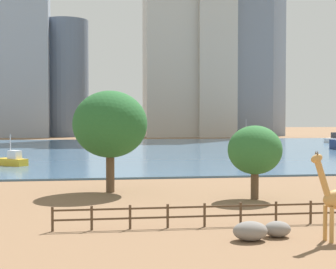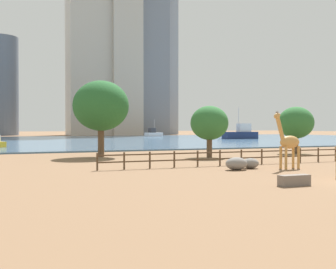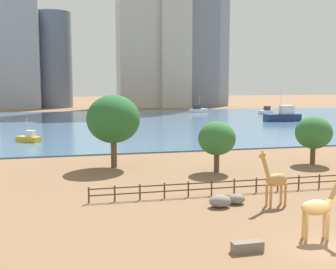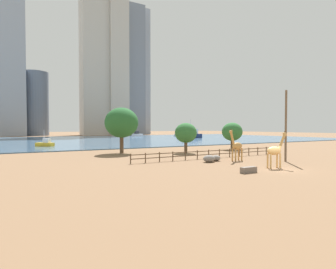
{
  "view_description": "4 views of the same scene",
  "coord_description": "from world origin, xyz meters",
  "px_view_note": "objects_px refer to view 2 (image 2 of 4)",
  "views": [
    {
      "loc": [
        -10.81,
        -15.44,
        6.02
      ],
      "look_at": [
        -3.34,
        36.35,
        4.25
      ],
      "focal_mm": 55.0,
      "sensor_mm": 36.0,
      "label": 1
    },
    {
      "loc": [
        -19.73,
        -18.44,
        3.22
      ],
      "look_at": [
        -2.01,
        25.32,
        2.34
      ],
      "focal_mm": 45.0,
      "sensor_mm": 36.0,
      "label": 2
    },
    {
      "loc": [
        -14.39,
        -20.89,
        9.43
      ],
      "look_at": [
        -2.64,
        28.54,
        3.2
      ],
      "focal_mm": 45.0,
      "sensor_mm": 36.0,
      "label": 3
    },
    {
      "loc": [
        -24.59,
        -19.12,
        4.59
      ],
      "look_at": [
        -0.23,
        25.54,
        3.23
      ],
      "focal_mm": 28.0,
      "sensor_mm": 36.0,
      "label": 4
    }
  ],
  "objects_px": {
    "boulder_by_pole": "(236,164)",
    "feeding_trough": "(294,180)",
    "giraffe_companion": "(288,142)",
    "tree_left_large": "(101,106)",
    "tree_right_tall": "(296,123)",
    "boulder_near_fence": "(251,163)",
    "boat_sailboat": "(220,134)",
    "tree_center_broad": "(209,123)",
    "boat_tug": "(153,133)",
    "boat_ferry": "(241,134)"
  },
  "relations": [
    {
      "from": "giraffe_companion",
      "to": "boulder_by_pole",
      "type": "height_order",
      "value": "giraffe_companion"
    },
    {
      "from": "boulder_near_fence",
      "to": "boat_tug",
      "type": "relative_size",
      "value": 0.22
    },
    {
      "from": "boulder_near_fence",
      "to": "tree_center_broad",
      "type": "height_order",
      "value": "tree_center_broad"
    },
    {
      "from": "boulder_by_pole",
      "to": "boat_ferry",
      "type": "bearing_deg",
      "value": 57.88
    },
    {
      "from": "giraffe_companion",
      "to": "boat_sailboat",
      "type": "bearing_deg",
      "value": -124.54
    },
    {
      "from": "giraffe_companion",
      "to": "boat_ferry",
      "type": "bearing_deg",
      "value": -127.57
    },
    {
      "from": "giraffe_companion",
      "to": "tree_left_large",
      "type": "bearing_deg",
      "value": -68.21
    },
    {
      "from": "giraffe_companion",
      "to": "tree_left_large",
      "type": "relative_size",
      "value": 0.54
    },
    {
      "from": "boulder_by_pole",
      "to": "boat_sailboat",
      "type": "xyz_separation_m",
      "value": [
        46.95,
        86.83,
        0.51
      ]
    },
    {
      "from": "giraffe_companion",
      "to": "boat_sailboat",
      "type": "xyz_separation_m",
      "value": [
        42.76,
        87.47,
        -1.07
      ]
    },
    {
      "from": "tree_center_broad",
      "to": "boat_ferry",
      "type": "height_order",
      "value": "boat_ferry"
    },
    {
      "from": "tree_right_tall",
      "to": "boat_sailboat",
      "type": "height_order",
      "value": "tree_right_tall"
    },
    {
      "from": "boulder_by_pole",
      "to": "tree_right_tall",
      "type": "distance_m",
      "value": 21.89
    },
    {
      "from": "tree_right_tall",
      "to": "boat_sailboat",
      "type": "relative_size",
      "value": 1.02
    },
    {
      "from": "tree_center_broad",
      "to": "boulder_near_fence",
      "type": "bearing_deg",
      "value": -102.37
    },
    {
      "from": "boulder_by_pole",
      "to": "feeding_trough",
      "type": "distance_m",
      "value": 8.57
    },
    {
      "from": "boat_ferry",
      "to": "tree_right_tall",
      "type": "bearing_deg",
      "value": 66.22
    },
    {
      "from": "tree_center_broad",
      "to": "boat_ferry",
      "type": "distance_m",
      "value": 62.64
    },
    {
      "from": "tree_left_large",
      "to": "tree_right_tall",
      "type": "xyz_separation_m",
      "value": [
        22.87,
        -3.35,
        -1.75
      ]
    },
    {
      "from": "tree_right_tall",
      "to": "boat_tug",
      "type": "relative_size",
      "value": 0.89
    },
    {
      "from": "giraffe_companion",
      "to": "boat_ferry",
      "type": "height_order",
      "value": "boat_ferry"
    },
    {
      "from": "boat_sailboat",
      "to": "boat_tug",
      "type": "distance_m",
      "value": 20.77
    },
    {
      "from": "boulder_by_pole",
      "to": "boat_sailboat",
      "type": "relative_size",
      "value": 0.31
    },
    {
      "from": "tree_left_large",
      "to": "feeding_trough",
      "type": "bearing_deg",
      "value": -79.55
    },
    {
      "from": "boat_sailboat",
      "to": "tree_right_tall",
      "type": "bearing_deg",
      "value": 35.53
    },
    {
      "from": "giraffe_companion",
      "to": "tree_center_broad",
      "type": "distance_m",
      "value": 12.97
    },
    {
      "from": "boulder_near_fence",
      "to": "feeding_trough",
      "type": "height_order",
      "value": "boulder_near_fence"
    },
    {
      "from": "feeding_trough",
      "to": "boulder_near_fence",
      "type": "bearing_deg",
      "value": 71.04
    },
    {
      "from": "giraffe_companion",
      "to": "boulder_by_pole",
      "type": "bearing_deg",
      "value": -17.2
    },
    {
      "from": "boulder_by_pole",
      "to": "tree_left_large",
      "type": "distance_m",
      "value": 18.97
    },
    {
      "from": "giraffe_companion",
      "to": "boat_sailboat",
      "type": "relative_size",
      "value": 0.81
    },
    {
      "from": "boulder_near_fence",
      "to": "boat_ferry",
      "type": "relative_size",
      "value": 0.15
    },
    {
      "from": "boulder_by_pole",
      "to": "boat_tug",
      "type": "distance_m",
      "value": 100.92
    },
    {
      "from": "boulder_near_fence",
      "to": "tree_left_large",
      "type": "height_order",
      "value": "tree_left_large"
    },
    {
      "from": "boat_tug",
      "to": "tree_center_broad",
      "type": "bearing_deg",
      "value": -127.54
    },
    {
      "from": "feeding_trough",
      "to": "tree_left_large",
      "type": "height_order",
      "value": "tree_left_large"
    },
    {
      "from": "giraffe_companion",
      "to": "boat_tug",
      "type": "bearing_deg",
      "value": -112.62
    },
    {
      "from": "feeding_trough",
      "to": "tree_center_broad",
      "type": "relative_size",
      "value": 0.33
    },
    {
      "from": "tree_left_large",
      "to": "boulder_near_fence",
      "type": "bearing_deg",
      "value": -64.87
    },
    {
      "from": "feeding_trough",
      "to": "tree_left_large",
      "type": "distance_m",
      "value": 26.58
    },
    {
      "from": "boulder_by_pole",
      "to": "feeding_trough",
      "type": "relative_size",
      "value": 0.95
    },
    {
      "from": "giraffe_companion",
      "to": "boat_tug",
      "type": "relative_size",
      "value": 0.71
    },
    {
      "from": "giraffe_companion",
      "to": "boulder_near_fence",
      "type": "relative_size",
      "value": 3.27
    },
    {
      "from": "giraffe_companion",
      "to": "tree_right_tall",
      "type": "bearing_deg",
      "value": -139.1
    },
    {
      "from": "tree_right_tall",
      "to": "tree_center_broad",
      "type": "bearing_deg",
      "value": -172.56
    },
    {
      "from": "giraffe_companion",
      "to": "tree_left_large",
      "type": "distance_m",
      "value": 20.95
    },
    {
      "from": "boat_ferry",
      "to": "boat_sailboat",
      "type": "distance_m",
      "value": 24.27
    },
    {
      "from": "feeding_trough",
      "to": "tree_center_broad",
      "type": "xyz_separation_m",
      "value": [
        5.65,
        20.67,
        3.29
      ]
    },
    {
      "from": "tree_center_broad",
      "to": "tree_left_large",
      "type": "bearing_deg",
      "value": 154.36
    },
    {
      "from": "tree_right_tall",
      "to": "feeding_trough",
      "type": "bearing_deg",
      "value": -129.12
    }
  ]
}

